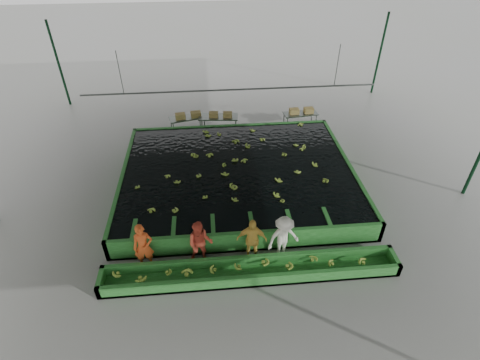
{
  "coord_description": "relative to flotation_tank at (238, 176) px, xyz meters",
  "views": [
    {
      "loc": [
        -1.14,
        -11.73,
        10.2
      ],
      "look_at": [
        0.0,
        0.5,
        1.0
      ],
      "focal_mm": 28.0,
      "sensor_mm": 36.0,
      "label": 1
    }
  ],
  "objects": [
    {
      "name": "worker_d",
      "position": [
        1.2,
        -4.3,
        0.44
      ],
      "size": [
        1.29,
        0.94,
        1.78
      ],
      "primitive_type": "imported",
      "rotation": [
        0.0,
        0.0,
        0.26
      ],
      "color": "white",
      "rests_on": "ground"
    },
    {
      "name": "box_stack_mid",
      "position": [
        -0.5,
        4.76,
        0.5
      ],
      "size": [
        1.24,
        0.47,
        0.26
      ],
      "primitive_type": null,
      "rotation": [
        0.0,
        0.0,
        -0.11
      ],
      "color": "olive",
      "rests_on": "packing_table_mid"
    },
    {
      "name": "flotation_tank",
      "position": [
        0.0,
        0.0,
        0.0
      ],
      "size": [
        10.0,
        8.0,
        0.9
      ],
      "primitive_type": null,
      "color": "#2A742B",
      "rests_on": "ground"
    },
    {
      "name": "worker_a",
      "position": [
        -3.56,
        -4.3,
        0.46
      ],
      "size": [
        0.72,
        0.53,
        1.83
      ],
      "primitive_type": "imported",
      "rotation": [
        0.0,
        0.0,
        0.14
      ],
      "color": "#E7551F",
      "rests_on": "ground"
    },
    {
      "name": "shed_posts",
      "position": [
        0.0,
        -1.5,
        2.05
      ],
      "size": [
        20.0,
        22.0,
        5.0
      ],
      "primitive_type": null,
      "color": "black",
      "rests_on": "ground"
    },
    {
      "name": "worker_c",
      "position": [
        0.1,
        -4.3,
        0.44
      ],
      "size": [
        1.09,
        0.56,
        1.79
      ],
      "primitive_type": "imported",
      "rotation": [
        0.0,
        0.0,
        -0.12
      ],
      "color": "#EABD48",
      "rests_on": "ground"
    },
    {
      "name": "cableway_rail",
      "position": [
        0.0,
        3.5,
        2.55
      ],
      "size": [
        0.08,
        0.08,
        14.0
      ],
      "primitive_type": "cylinder",
      "color": "#59605B",
      "rests_on": "shed_roof"
    },
    {
      "name": "packing_table_left",
      "position": [
        -2.29,
        5.1,
        -0.02
      ],
      "size": [
        2.02,
        1.2,
        0.86
      ],
      "primitive_type": null,
      "rotation": [
        0.0,
        0.0,
        0.25
      ],
      "color": "#59605B",
      "rests_on": "ground"
    },
    {
      "name": "trough_bananas",
      "position": [
        0.0,
        -5.1,
        -0.05
      ],
      "size": [
        9.16,
        0.61,
        0.12
      ],
      "primitive_type": null,
      "color": "#82A333",
      "rests_on": "sorting_trough"
    },
    {
      "name": "ground",
      "position": [
        0.0,
        -1.5,
        -0.45
      ],
      "size": [
        80.0,
        80.0,
        0.0
      ],
      "primitive_type": "plane",
      "color": "gray",
      "rests_on": "ground"
    },
    {
      "name": "worker_b",
      "position": [
        -1.66,
        -4.3,
        0.44
      ],
      "size": [
        0.92,
        0.74,
        1.79
      ],
      "primitive_type": "imported",
      "rotation": [
        0.0,
        0.0,
        -0.07
      ],
      "color": "#D74931",
      "rests_on": "ground"
    },
    {
      "name": "shed_roof",
      "position": [
        0.0,
        -1.5,
        4.55
      ],
      "size": [
        20.0,
        22.0,
        0.04
      ],
      "primitive_type": "cube",
      "color": "gray",
      "rests_on": "shed_posts"
    },
    {
      "name": "floating_bananas",
      "position": [
        0.0,
        0.8,
        0.4
      ],
      "size": [
        9.1,
        6.2,
        0.12
      ],
      "primitive_type": null,
      "color": "#82A333",
      "rests_on": "tank_water"
    },
    {
      "name": "packing_table_mid",
      "position": [
        -0.63,
        4.84,
        0.03
      ],
      "size": [
        2.16,
        1.04,
        0.95
      ],
      "primitive_type": null,
      "rotation": [
        0.0,
        0.0,
        -0.1
      ],
      "color": "#59605B",
      "rests_on": "ground"
    },
    {
      "name": "rail_hanger_right",
      "position": [
        5.0,
        3.5,
        3.55
      ],
      "size": [
        0.04,
        0.04,
        2.0
      ],
      "primitive_type": "cylinder",
      "color": "#59605B",
      "rests_on": "shed_roof"
    },
    {
      "name": "box_stack_left",
      "position": [
        -2.23,
        5.0,
        0.41
      ],
      "size": [
        1.39,
        0.6,
        0.29
      ],
      "primitive_type": null,
      "rotation": [
        0.0,
        0.0,
        0.17
      ],
      "color": "olive",
      "rests_on": "packing_table_left"
    },
    {
      "name": "packing_table_right",
      "position": [
        3.9,
        5.02,
        -0.03
      ],
      "size": [
        1.91,
        0.94,
        0.84
      ],
      "primitive_type": null,
      "rotation": [
        0.0,
        0.0,
        0.11
      ],
      "color": "#59605B",
      "rests_on": "ground"
    },
    {
      "name": "rail_hanger_left",
      "position": [
        -5.0,
        3.5,
        3.55
      ],
      "size": [
        0.04,
        0.04,
        2.0
      ],
      "primitive_type": "cylinder",
      "color": "#59605B",
      "rests_on": "shed_roof"
    },
    {
      "name": "box_stack_right",
      "position": [
        3.94,
        5.02,
        0.39
      ],
      "size": [
        1.34,
        0.43,
        0.29
      ],
      "primitive_type": null,
      "rotation": [
        0.0,
        0.0,
        0.05
      ],
      "color": "olive",
      "rests_on": "packing_table_right"
    },
    {
      "name": "sorting_trough",
      "position": [
        0.0,
        -5.1,
        -0.2
      ],
      "size": [
        10.0,
        1.0,
        0.5
      ],
      "primitive_type": null,
      "color": "#2A742B",
      "rests_on": "ground"
    },
    {
      "name": "tank_water",
      "position": [
        0.0,
        -0.0,
        0.4
      ],
      "size": [
        9.7,
        7.7,
        0.0
      ],
      "primitive_type": "cube",
      "color": "black",
      "rests_on": "flotation_tank"
    }
  ]
}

